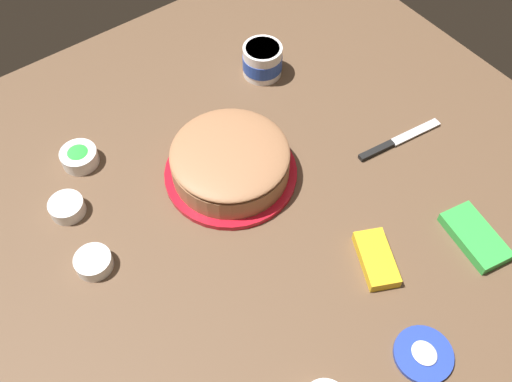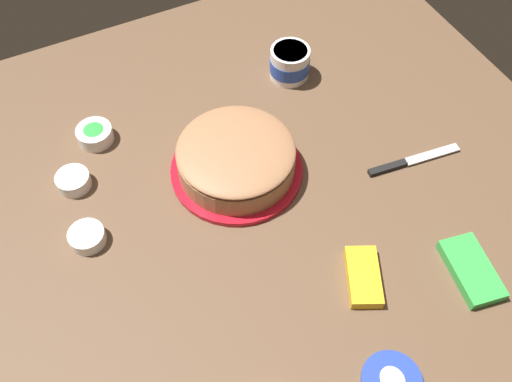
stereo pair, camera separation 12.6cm
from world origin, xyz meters
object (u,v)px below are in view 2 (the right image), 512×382
sprinkle_bowl_green (95,134)px  sprinkle_bowl_orange (73,181)px  frosting_tub_lid (392,381)px  sprinkle_bowl_rainbow (87,237)px  candy_box_lower (363,277)px  candy_box_upper (471,270)px  frosted_cake (236,159)px  spreading_knife (406,162)px  frosting_tub (290,63)px

sprinkle_bowl_green → sprinkle_bowl_orange: bearing=-37.6°
frosting_tub_lid → sprinkle_bowl_rainbow: 0.68m
frosting_tub_lid → candy_box_lower: size_ratio=0.87×
candy_box_lower → candy_box_upper: candy_box_lower is taller
sprinkle_bowl_orange → candy_box_upper: bearing=48.9°
frosting_tub_lid → candy_box_upper: size_ratio=0.74×
frosted_cake → sprinkle_bowl_orange: frosted_cake is taller
frosted_cake → candy_box_lower: (0.37, 0.11, -0.03)m
spreading_knife → candy_box_lower: bearing=-50.4°
frosting_tub → candy_box_upper: bearing=4.8°
candy_box_lower → candy_box_upper: (0.09, 0.21, -0.00)m
sprinkle_bowl_orange → candy_box_lower: 0.68m
spreading_knife → sprinkle_bowl_orange: sprinkle_bowl_orange is taller
sprinkle_bowl_rainbow → candy_box_lower: bearing=54.5°
sprinkle_bowl_green → frosted_cake: bearing=47.7°
frosting_tub_lid → candy_box_upper: candy_box_upper is taller
sprinkle_bowl_orange → candy_box_upper: (0.58, 0.67, -0.01)m
spreading_knife → sprinkle_bowl_orange: (-0.29, -0.71, 0.01)m
frosted_cake → candy_box_lower: bearing=17.0°
candy_box_upper → candy_box_lower: bearing=-102.3°
spreading_knife → candy_box_upper: (0.30, -0.05, 0.01)m
frosted_cake → spreading_knife: 0.40m
frosting_tub → frosting_tub_lid: (0.80, -0.22, -0.04)m
sprinkle_bowl_orange → candy_box_lower: (0.50, 0.46, -0.00)m
sprinkle_bowl_rainbow → candy_box_upper: 0.81m
frosting_tub → candy_box_lower: bearing=-14.1°
frosted_cake → sprinkle_bowl_green: (-0.24, -0.26, -0.02)m
sprinkle_bowl_green → candy_box_lower: (0.61, 0.38, -0.01)m
frosting_tub_lid → frosted_cake: bearing=-175.2°
candy_box_lower → sprinkle_bowl_orange: bearing=-111.7°
frosting_tub → sprinkle_bowl_green: size_ratio=1.22×
spreading_knife → candy_box_lower: candy_box_lower is taller
frosting_tub → spreading_knife: frosting_tub is taller
sprinkle_bowl_rainbow → candy_box_upper: (0.43, 0.68, -0.00)m
frosted_cake → frosting_tub_lid: 0.57m
frosting_tub_lid → sprinkle_bowl_green: bearing=-158.9°
spreading_knife → sprinkle_bowl_rainbow: (-0.13, -0.73, 0.01)m
sprinkle_bowl_green → candy_box_lower: size_ratio=0.66×
frosting_tub → sprinkle_bowl_green: bearing=-91.2°
spreading_knife → candy_box_lower: 0.33m
sprinkle_bowl_rainbow → candy_box_upper: sprinkle_bowl_rainbow is taller
spreading_knife → sprinkle_bowl_orange: bearing=-111.8°
candy_box_lower → candy_box_upper: size_ratio=0.85×
sprinkle_bowl_rainbow → candy_box_upper: size_ratio=0.51×
frosting_tub_lid → spreading_knife: (-0.41, 0.32, -0.00)m
frosted_cake → sprinkle_bowl_rainbow: (0.03, -0.36, -0.03)m
sprinkle_bowl_green → frosting_tub_lid: bearing=21.1°
frosted_cake → sprinkle_bowl_orange: (-0.13, -0.35, -0.03)m
sprinkle_bowl_green → candy_box_upper: bearing=40.1°
frosted_cake → sprinkle_bowl_orange: bearing=-110.4°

